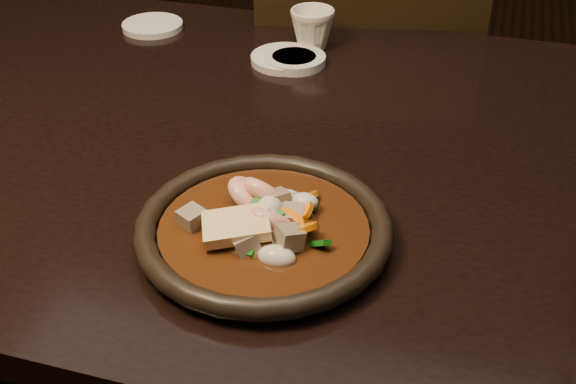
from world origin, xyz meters
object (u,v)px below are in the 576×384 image
(table, at_px, (197,170))
(tea_cup, at_px, (312,28))
(chair, at_px, (361,108))
(plate, at_px, (264,230))

(table, bearing_deg, tea_cup, 73.11)
(table, distance_m, chair, 0.60)
(table, distance_m, tea_cup, 0.34)
(chair, xyz_separation_m, tea_cup, (-0.05, -0.26, 0.27))
(tea_cup, bearing_deg, table, -106.89)
(table, xyz_separation_m, tea_cup, (0.09, 0.31, 0.11))
(chair, bearing_deg, plate, 80.08)
(table, relative_size, chair, 1.70)
(tea_cup, bearing_deg, plate, -80.90)
(table, xyz_separation_m, chair, (0.14, 0.56, -0.16))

